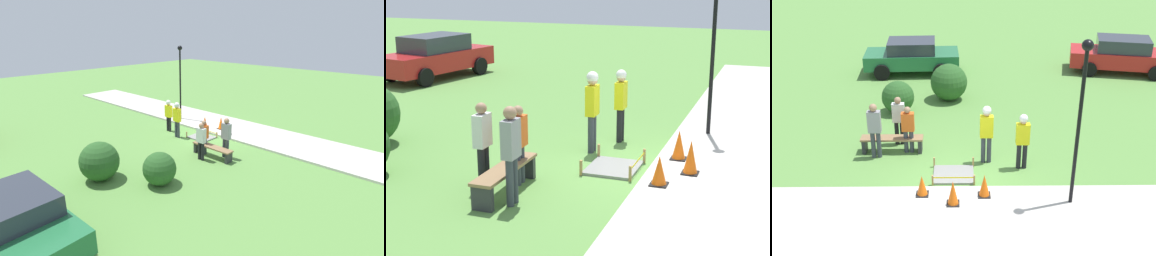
{
  "view_description": "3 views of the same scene",
  "coord_description": "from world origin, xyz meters",
  "views": [
    {
      "loc": [
        -9.97,
        11.87,
        5.46
      ],
      "look_at": [
        -0.45,
        1.76,
        0.84
      ],
      "focal_mm": 28.0,
      "sensor_mm": 36.0,
      "label": 1
    },
    {
      "loc": [
        -11.55,
        -2.55,
        4.16
      ],
      "look_at": [
        -0.28,
        1.52,
        0.85
      ],
      "focal_mm": 55.0,
      "sensor_mm": 36.0,
      "label": 2
    },
    {
      "loc": [
        -0.04,
        -11.54,
        7.4
      ],
      "look_at": [
        0.12,
        2.27,
        0.84
      ],
      "focal_mm": 45.0,
      "sensor_mm": 36.0,
      "label": 3
    }
  ],
  "objects": [
    {
      "name": "lamppost_near",
      "position": [
        2.93,
        -0.8,
        2.95
      ],
      "size": [
        0.28,
        0.28,
        4.43
      ],
      "color": "black",
      "rests_on": "sidewalk"
    },
    {
      "name": "traffic_cone_far_patch",
      "position": [
        -0.21,
        -0.87,
        0.44
      ],
      "size": [
        0.34,
        0.34,
        0.69
      ],
      "color": "black",
      "rests_on": "sidewalk"
    },
    {
      "name": "worker_supervisor",
      "position": [
        1.85,
        1.19,
        1.06
      ],
      "size": [
        0.4,
        0.26,
        1.78
      ],
      "color": "black",
      "rests_on": "ground_plane"
    },
    {
      "name": "worker_assistant",
      "position": [
        0.8,
        1.56,
        1.14
      ],
      "size": [
        0.4,
        0.27,
        1.89
      ],
      "color": "#383D47",
      "rests_on": "ground_plane"
    },
    {
      "name": "park_bench",
      "position": [
        -2.19,
        2.29,
        0.37
      ],
      "size": [
        1.99,
        0.44,
        0.51
      ],
      "color": "#2D2D33",
      "rests_on": "ground_plane"
    },
    {
      "name": "ground_plane",
      "position": [
        0.0,
        0.0,
        0.0
      ],
      "size": [
        60.0,
        60.0,
        0.0
      ],
      "primitive_type": "plane",
      "color": "#5B8E42"
    },
    {
      "name": "sidewalk",
      "position": [
        0.0,
        -1.59,
        0.05
      ],
      "size": [
        28.0,
        3.19,
        0.1
      ],
      "color": "#BCB7AD",
      "rests_on": "ground_plane"
    },
    {
      "name": "traffic_cone_near_patch",
      "position": [
        -1.05,
        -0.41,
        0.39
      ],
      "size": [
        0.34,
        0.34,
        0.58
      ],
      "color": "black",
      "rests_on": "sidewalk"
    },
    {
      "name": "wet_concrete_patch",
      "position": [
        -0.21,
        0.75,
        0.04
      ],
      "size": [
        1.24,
        1.09,
        0.32
      ],
      "color": "gray",
      "rests_on": "ground_plane"
    },
    {
      "name": "bystander_in_orange_shirt",
      "position": [
        -1.65,
        2.25,
        0.89
      ],
      "size": [
        0.4,
        0.22,
        1.59
      ],
      "color": "#383D47",
      "rests_on": "ground_plane"
    },
    {
      "name": "parked_car_red",
      "position": [
        7.61,
        10.16,
        0.84
      ],
      "size": [
        5.0,
        2.76,
        1.65
      ],
      "rotation": [
        0.0,
        0.0,
        -0.21
      ],
      "color": "red",
      "rests_on": "ground_plane"
    },
    {
      "name": "traffic_cone_sidewalk_edge",
      "position": [
        0.64,
        -0.48,
        0.42
      ],
      "size": [
        0.34,
        0.34,
        0.64
      ],
      "color": "black",
      "rests_on": "sidewalk"
    },
    {
      "name": "bystander_in_gray_shirt",
      "position": [
        -2.02,
        2.84,
        0.95
      ],
      "size": [
        0.4,
        0.22,
        1.68
      ],
      "color": "black",
      "rests_on": "ground_plane"
    },
    {
      "name": "bystander_in_white_shirt",
      "position": [
        -2.65,
        1.92,
        1.04
      ],
      "size": [
        0.4,
        0.24,
        1.82
      ],
      "color": "#383D47",
      "rests_on": "ground_plane"
    }
  ]
}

